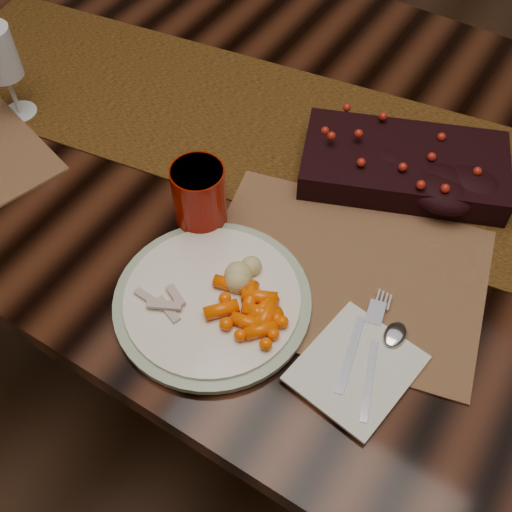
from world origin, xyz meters
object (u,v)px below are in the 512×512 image
Objects in this scene: centerpiece at (405,162)px; placemat_main at (343,273)px; baby_carrots at (242,313)px; mashed_potatoes at (235,262)px; dining_table at (332,300)px; napkin at (356,368)px; dinner_plate at (212,300)px; red_cup at (199,197)px; wine_glass at (5,73)px; turkey_shreds at (163,294)px.

centerpiece is 0.80× the size of placemat_main.
baby_carrots is 0.08m from mashed_potatoes.
baby_carrots is at bearing -90.52° from dining_table.
napkin is (0.09, -0.13, 0.00)m from placemat_main.
centerpiece reaches higher than dinner_plate.
red_cup is (-0.23, -0.03, 0.06)m from placemat_main.
centerpiece is 0.33m from mashed_potatoes.
centerpiece is 0.36m from napkin.
mashed_potatoes is at bearing -10.14° from wine_glass.
napkin is at bearing -10.17° from wine_glass.
centerpiece is 4.38× the size of turkey_shreds.
centerpiece is (0.07, 0.04, 0.41)m from dining_table.
dinner_plate is 1.62× the size of wine_glass.
baby_carrots is at bearing -38.24° from red_cup.
dinner_plate is 0.06m from mashed_potatoes.
mashed_potatoes reaches higher than napkin.
wine_glass reaches higher than red_cup.
turkey_shreds is at bearing -21.65° from wine_glass.
mashed_potatoes reaches higher than placemat_main.
wine_glass reaches higher than centerpiece.
mashed_potatoes is 0.22m from napkin.
dinner_plate is 2.55× the size of red_cup.
dining_table is at bearing 53.87° from red_cup.
centerpiece is at bearing 79.55° from baby_carrots.
baby_carrots is at bearing -4.28° from dinner_plate.
red_cup reaches higher than placemat_main.
dinner_plate is at bearing 175.72° from baby_carrots.
mashed_potatoes is at bearing -30.45° from red_cup.
centerpiece is 0.33m from red_cup.
turkey_shreds is 0.48× the size of napkin.
centerpiece reaches higher than placemat_main.
napkin is (0.22, 0.02, -0.01)m from dinner_plate.
napkin is at bearing 10.66° from turkey_shreds.
dining_table is 0.76m from wine_glass.
centerpiece is at bearing 71.86° from dinner_plate.
napkin is at bearing -17.38° from red_cup.
napkin is (0.16, -0.31, 0.38)m from dining_table.
dinner_plate is at bearing 31.49° from turkey_shreds.
baby_carrots is 0.20m from red_cup.
mashed_potatoes is at bearing -158.26° from placemat_main.
placemat_main is 0.26m from turkey_shreds.
dinner_plate is 2.77× the size of baby_carrots.
turkey_shreds is (-0.06, -0.09, -0.01)m from mashed_potatoes.
baby_carrots is at bearing -164.45° from napkin.
mashed_potatoes is at bearing 129.62° from baby_carrots.
dining_table is at bearing 80.50° from dinner_plate.
baby_carrots reaches higher than dinner_plate.
napkin is at bearing -74.65° from centerpiece.
dining_table is 0.43m from placemat_main.
napkin is at bearing -10.25° from mashed_potatoes.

